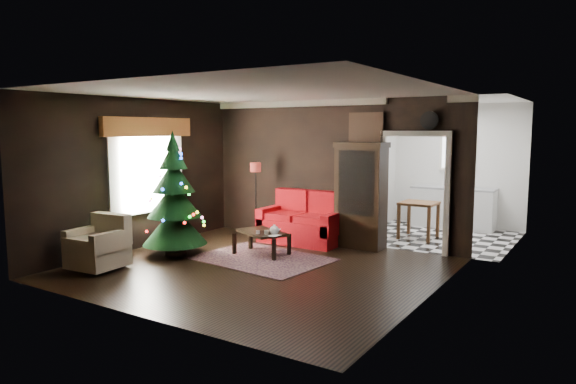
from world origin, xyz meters
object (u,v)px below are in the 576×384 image
Objects in this scene: teapot at (274,230)px; armchair at (97,241)px; curio_cabinet at (361,198)px; christmas_tree at (174,196)px; kitchen_table at (418,220)px; coffee_table at (262,243)px; loveseat at (302,218)px; wall_clock at (430,120)px; floor_lamp at (256,197)px.

armchair is at bearing -134.31° from teapot.
curio_cabinet is 3.43m from christmas_tree.
teapot is 0.24× the size of kitchen_table.
coffee_table is 0.50m from teapot.
loveseat is at bearing -169.17° from curio_cabinet.
loveseat is 1.25m from curio_cabinet.
floor_lamp is at bearing -173.27° from wall_clock.
floor_lamp is at bearing 82.48° from christmas_tree.
christmas_tree reaches higher than coffee_table.
curio_cabinet is (1.15, 0.22, 0.45)m from loveseat.
teapot is 3.41m from kitchen_table.
kitchen_table reaches higher than coffee_table.
loveseat is 1.29m from coffee_table.
teapot is at bearing -118.11° from curio_cabinet.
kitchen_table is at bearing 51.17° from armchair.
coffee_table is 5.11× the size of teapot.
wall_clock is at bearing 41.10° from teapot.
coffee_table is at bearing -123.01° from kitchen_table.
armchair is 2.75m from coffee_table.
teapot is 0.57× the size of wall_clock.
christmas_tree is 11.91× the size of teapot.
teapot is (1.40, -1.39, -0.31)m from floor_lamp.
christmas_tree is at bearing -130.57° from kitchen_table.
teapot reaches higher than coffee_table.
armchair is at bearing -126.60° from coffee_table.
coffee_table is 2.90× the size of wall_clock.
armchair is (-0.33, -1.38, -0.59)m from christmas_tree.
christmas_tree reaches higher than teapot.
floor_lamp is 1.73m from coffee_table.
kitchen_table is at bearing 113.75° from wall_clock.
loveseat is 0.79× the size of christmas_tree.
wall_clock reaches higher than christmas_tree.
loveseat is 1.83× the size of coffee_table.
christmas_tree is at bearing 72.26° from armchair.
wall_clock is 2.43m from kitchen_table.
loveseat is 3.04m from wall_clock.
teapot is at bearing -44.87° from floor_lamp.
armchair is 5.93m from wall_clock.
christmas_tree is at bearing -147.83° from coffee_table.
curio_cabinet is at bearing 42.11° from christmas_tree.
floor_lamp is 7.89× the size of teapot.
loveseat is at bearing 101.39° from teapot.
wall_clock is at bearing -66.25° from kitchen_table.
floor_lamp reaches higher than armchair.
christmas_tree is at bearing -97.52° from floor_lamp.
curio_cabinet is at bearing 5.77° from floor_lamp.
armchair is 6.21m from kitchen_table.
kitchen_table is at bearing 42.51° from loveseat.
christmas_tree is at bearing -158.10° from teapot.
wall_clock is at bearing 33.50° from christmas_tree.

